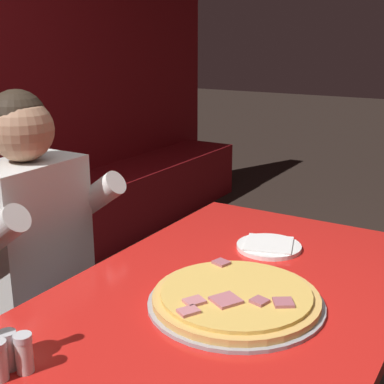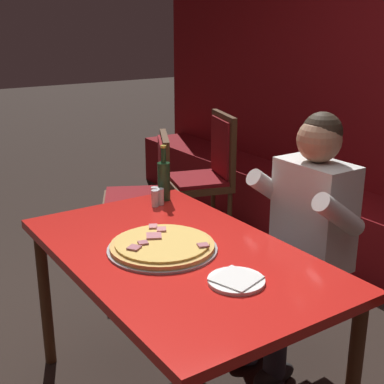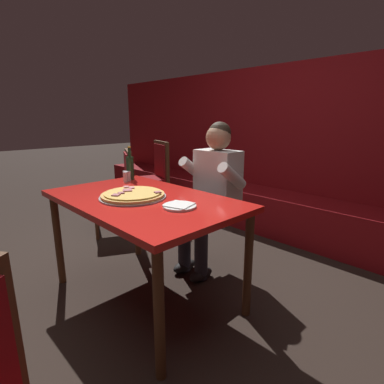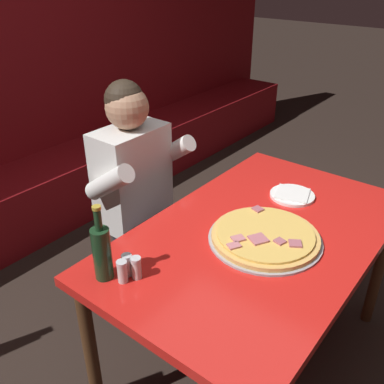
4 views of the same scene
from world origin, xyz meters
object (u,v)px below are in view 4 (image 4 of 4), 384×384
at_px(shaker_parmesan, 136,269).
at_px(shaker_black_pepper, 127,266).
at_px(plate_white_paper, 292,195).
at_px(diner_seated_blue_shirt, 145,194).
at_px(pizza, 265,237).
at_px(shaker_oregano, 122,272).
at_px(main_dining_table, 258,248).
at_px(beer_bottle, 102,251).

bearing_deg(shaker_parmesan, shaker_black_pepper, 103.80).
xyz_separation_m(plate_white_paper, diner_seated_blue_shirt, (-0.33, 0.65, -0.07)).
xyz_separation_m(plate_white_paper, shaker_black_pepper, (-0.88, 0.20, 0.03)).
height_order(pizza, shaker_oregano, shaker_oregano).
xyz_separation_m(main_dining_table, shaker_parmesan, (-0.52, 0.20, 0.12)).
distance_m(main_dining_table, shaker_oregano, 0.62).
xyz_separation_m(main_dining_table, beer_bottle, (-0.59, 0.29, 0.19)).
relative_size(pizza, diner_seated_blue_shirt, 0.36).
bearing_deg(shaker_black_pepper, shaker_oregano, -160.45).
xyz_separation_m(shaker_oregano, diner_seated_blue_shirt, (0.59, 0.46, -0.10)).
xyz_separation_m(pizza, plate_white_paper, (0.39, 0.08, -0.01)).
distance_m(pizza, plate_white_paper, 0.40).
distance_m(main_dining_table, beer_bottle, 0.68).
relative_size(main_dining_table, plate_white_paper, 6.72).
xyz_separation_m(plate_white_paper, beer_bottle, (-0.94, 0.26, 0.10)).
height_order(pizza, beer_bottle, beer_bottle).
xyz_separation_m(shaker_black_pepper, shaker_oregano, (-0.04, -0.01, 0.00)).
bearing_deg(shaker_black_pepper, plate_white_paper, -12.87).
distance_m(plate_white_paper, beer_bottle, 0.98).
bearing_deg(diner_seated_blue_shirt, shaker_parmesan, -138.10).
distance_m(shaker_black_pepper, diner_seated_blue_shirt, 0.72).
bearing_deg(beer_bottle, main_dining_table, -26.17).
xyz_separation_m(main_dining_table, plate_white_paper, (0.35, 0.03, 0.09)).
bearing_deg(beer_bottle, pizza, -31.53).
relative_size(beer_bottle, shaker_parmesan, 3.40).
height_order(beer_bottle, shaker_parmesan, beer_bottle).
bearing_deg(shaker_oregano, plate_white_paper, -11.64).
bearing_deg(diner_seated_blue_shirt, beer_bottle, -147.17).
height_order(main_dining_table, shaker_parmesan, shaker_parmesan).
bearing_deg(shaker_black_pepper, beer_bottle, 135.71).
xyz_separation_m(beer_bottle, diner_seated_blue_shirt, (0.61, 0.39, -0.18)).
xyz_separation_m(main_dining_table, shaker_black_pepper, (-0.53, 0.23, 0.12)).
bearing_deg(shaker_black_pepper, shaker_parmesan, -76.20).
bearing_deg(shaker_black_pepper, diner_seated_blue_shirt, 39.25).
relative_size(main_dining_table, diner_seated_blue_shirt, 1.11).
xyz_separation_m(shaker_black_pepper, diner_seated_blue_shirt, (0.55, 0.45, -0.10)).
bearing_deg(shaker_oregano, pizza, -26.92).
distance_m(plate_white_paper, shaker_black_pepper, 0.91).
xyz_separation_m(main_dining_table, diner_seated_blue_shirt, (0.02, 0.68, 0.02)).
bearing_deg(main_dining_table, plate_white_paper, 4.95).
relative_size(shaker_black_pepper, shaker_oregano, 1.00).
relative_size(main_dining_table, shaker_black_pepper, 16.40).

